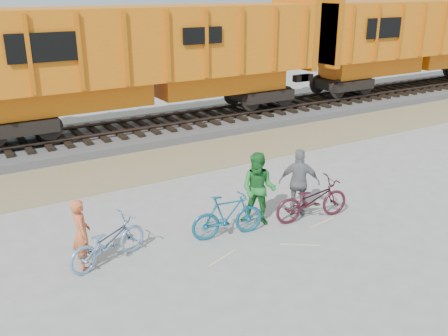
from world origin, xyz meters
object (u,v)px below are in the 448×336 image
Objects in this scene: hopper_car_center at (151,57)px; bicycle_maroon at (312,200)px; hopper_car_right at (416,37)px; bicycle_teal at (228,216)px; person_woman at (299,182)px; person_solo at (81,234)px; person_man at (259,189)px; bicycle_blue at (108,242)px.

hopper_car_center reaches higher than bicycle_maroon.
hopper_car_center is 15.00m from hopper_car_right.
person_woman reaches higher than bicycle_teal.
person_woman is at bearing -78.04° from bicycle_teal.
person_solo is at bearing 91.28° from bicycle_maroon.
person_woman is at bearing 43.93° from person_man.
bicycle_blue is at bearing -118.93° from hopper_car_center.
hopper_car_center reaches higher than person_man.
hopper_car_center reaches higher than bicycle_teal.
person_man is (-1.05, -8.80, -2.10)m from hopper_car_center.
hopper_car_center is 10.26m from bicycle_blue.
bicycle_maroon is at bearing 27.33° from person_man.
bicycle_teal is at bearing -113.34° from bicycle_blue.
bicycle_maroon is (2.28, -0.29, -0.00)m from bicycle_teal.
hopper_car_center is 7.00× the size of bicycle_maroon.
person_woman is (2.18, 0.11, 0.34)m from bicycle_teal.
hopper_car_right is 7.49× the size of bicycle_blue.
bicycle_maroon is at bearing -113.92° from bicycle_blue.
bicycle_teal is 2.21m from person_woman.
bicycle_blue is at bearing -133.10° from person_man.
person_solo reaches higher than bicycle_teal.
person_solo is (-20.31, -8.61, -2.24)m from hopper_car_right.
hopper_car_right is 7.71× the size of person_man.
bicycle_teal is 1.09m from person_man.
bicycle_blue is 2.77m from bicycle_teal.
person_woman is (5.44, -0.27, 0.11)m from person_solo.
bicycle_teal reaches higher than bicycle_maroon.
hopper_car_center and hopper_car_right have the same top height.
person_solo is (-3.26, 0.39, 0.23)m from bicycle_teal.
hopper_car_right is at bearing 76.93° from person_man.
bicycle_maroon is 5.58m from person_solo.
person_man is (-1.28, 0.49, 0.38)m from bicycle_maroon.
bicycle_blue is 5.07m from bicycle_maroon.
person_woman reaches higher than bicycle_maroon.
bicycle_teal is at bearing 41.68° from person_woman.
hopper_car_center is 7.97× the size of bicycle_teal.
hopper_car_right is 7.97× the size of bicycle_teal.
hopper_car_right reaches higher than person_solo.
hopper_car_center is 7.71× the size of person_man.
hopper_car_right is 9.18× the size of person_solo.
person_solo is at bearing 61.28° from bicycle_blue.
bicycle_blue is 1.07× the size of person_woman.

